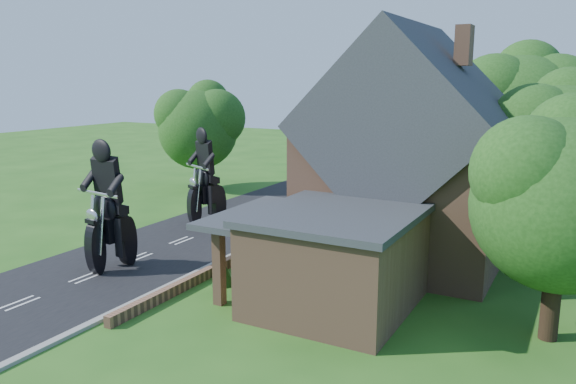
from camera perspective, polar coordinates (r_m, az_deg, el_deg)
The scene contains 19 objects.
ground at distance 26.23m, azimuth -14.94°, elevation -6.44°, with size 120.00×120.00×0.00m, color #265818.
road at distance 26.23m, azimuth -14.94°, elevation -6.42°, with size 7.00×80.00×0.02m, color black.
kerb at distance 23.94m, azimuth -8.52°, elevation -7.75°, with size 0.30×80.00×0.12m, color gray.
garden_wall at distance 27.54m, azimuth -1.15°, elevation -4.76°, with size 0.30×22.00×0.40m, color #906349.
house at distance 25.19m, azimuth 12.31°, elevation 3.10°, with size 9.54×8.64×10.24m.
annex at distance 19.72m, azimuth 4.59°, elevation -6.65°, with size 7.05×5.94×3.44m.
tree_annex_side at distance 18.34m, azimuth 27.18°, elevation 0.16°, with size 5.64×5.20×7.48m.
tree_house_right at distance 26.72m, azimuth 26.83°, elevation 4.43°, with size 6.51×6.00×8.40m.
tree_behind_house at distance 34.29m, azimuth 23.32°, elevation 7.75°, with size 7.81×7.20×10.08m.
tree_behind_left at distance 36.35m, azimuth 13.87°, elevation 7.72°, with size 6.94×6.40×9.16m.
tree_far_road at distance 40.34m, azimuth -8.62°, elevation 6.98°, with size 6.08×5.60×7.84m.
shrub_a at distance 22.10m, azimuth -6.67°, elevation -8.01°, with size 0.90×0.90×1.10m, color #143B12.
shrub_b at distance 24.07m, azimuth -3.23°, elevation -6.31°, with size 0.90×0.90×1.10m, color #143B12.
shrub_c at distance 26.13m, azimuth -0.34°, elevation -4.85°, with size 0.90×0.90×1.10m, color #143B12.
shrub_d at distance 30.45m, azimuth 4.22°, elevation -2.53°, with size 0.90×0.90×1.10m, color #143B12.
shrub_e at distance 32.69m, azimuth 6.03°, elevation -1.59°, with size 0.90×0.90×1.10m, color #143B12.
shrub_f at distance 34.96m, azimuth 7.61°, elevation -0.77°, with size 0.90×0.90×1.10m, color #143B12.
motorcycle_lead at distance 24.71m, azimuth -17.47°, elevation -5.70°, with size 0.45×1.77×1.65m, color black, non-canonical shape.
motorcycle_follow at distance 31.17m, azimuth -8.25°, elevation -1.82°, with size 0.43×1.72×1.60m, color black, non-canonical shape.
Camera 1 is at (17.42, -17.96, 7.87)m, focal length 35.00 mm.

